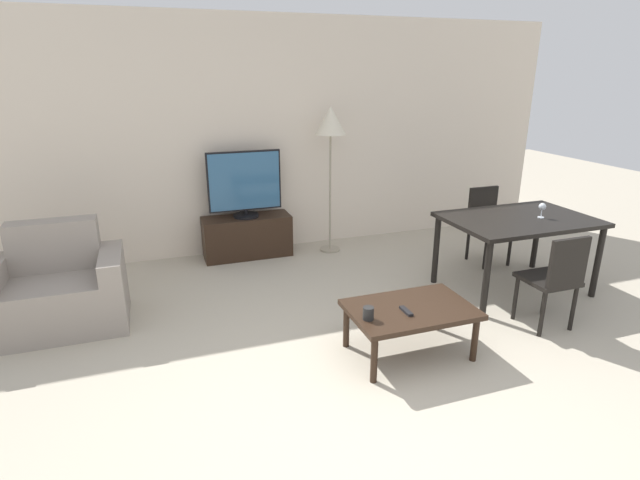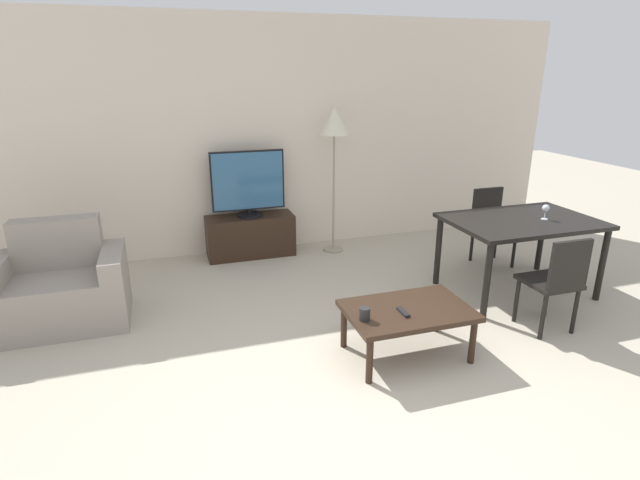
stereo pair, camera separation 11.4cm
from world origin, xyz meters
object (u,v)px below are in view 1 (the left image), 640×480
Objects in this scene: dining_chair_far at (487,221)px; tv at (245,184)px; dining_chair_near at (555,277)px; floor_lamp at (331,127)px; tv_stand at (247,236)px; coffee_table at (410,313)px; wine_glass_left at (542,208)px; cup_white_near at (368,313)px; armchair at (58,292)px; dining_table at (518,226)px; remote_primary at (406,311)px.

tv is at bearing 157.79° from dining_chair_far.
floor_lamp reaches higher than dining_chair_near.
tv_stand is at bearing 90.00° from tv.
floor_lamp reaches higher than coffee_table.
wine_glass_left is (2.50, -1.89, -0.01)m from tv.
cup_white_near reaches higher than coffee_table.
dining_chair_near is 1.71m from cup_white_near.
wine_glass_left is at bearing -9.57° from armchair.
dining_table is 0.81× the size of floor_lamp.
tv is 0.99× the size of dining_chair_near.
dining_chair_near is at bearing -66.27° from floor_lamp.
remote_primary is (2.53, -1.45, 0.09)m from armchair.
wine_glass_left is at bearing 18.66° from cup_white_near.
floor_lamp reaches higher than tv_stand.
dining_chair_near reaches higher than remote_primary.
dining_chair_far reaches higher than remote_primary.
remote_primary is at bearing -97.35° from floor_lamp.
coffee_table is 9.83× the size of cup_white_near.
dining_table is (1.57, 0.73, 0.32)m from coffee_table.
armchair is at bearing -160.24° from floor_lamp.
wine_glass_left is (4.35, -0.73, 0.54)m from armchair.
wine_glass_left reaches higher than dining_table.
coffee_table is 1.76m from dining_table.
dining_chair_near reaches higher than coffee_table.
coffee_table is 2.35m from dining_chair_far.
dining_table is 1.64× the size of dining_chair_far.
remote_primary is at bearing 1.38° from cup_white_near.
dining_chair_near is 5.80× the size of wine_glass_left.
tv_stand is 3.32m from dining_chair_near.
floor_lamp is 17.86× the size of cup_white_near.
dining_table is at bearing 25.76° from remote_primary.
wine_glass_left is (2.50, -1.89, 0.61)m from tv_stand.
tv_stand is 6.96× the size of wine_glass_left.
dining_table is at bearing -38.13° from tv.
armchair is at bearing 170.43° from wine_glass_left.
tv_stand is at bearing 31.98° from armchair.
tv is 0.49× the size of floor_lamp.
remote_primary is (0.67, -2.61, 0.16)m from tv_stand.
floor_lamp reaches higher than cup_white_near.
coffee_table is 6.29× the size of remote_primary.
tv reaches higher than wine_glass_left.
armchair reaches higher than remote_primary.
dining_chair_far is (0.49, 1.54, 0.00)m from dining_chair_near.
cup_white_near is (-0.31, -0.01, 0.04)m from remote_primary.
dining_table reaches higher than cup_white_near.
wine_glass_left reaches higher than remote_primary.
tv is 0.89× the size of coffee_table.
floor_lamp is 11.44× the size of remote_primary.
remote_primary is (0.67, -2.61, -0.46)m from tv.
wine_glass_left is at bearing -37.11° from tv.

